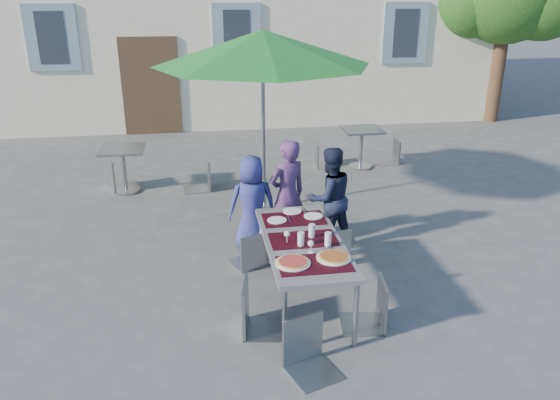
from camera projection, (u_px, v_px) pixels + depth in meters
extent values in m
plane|color=#48484A|center=(296.00, 288.00, 6.28)|extent=(90.00, 90.00, 0.00)
cube|color=#443221|center=(151.00, 87.00, 12.46)|extent=(1.30, 0.06, 2.20)
cube|color=gray|center=(52.00, 38.00, 11.76)|extent=(1.10, 0.06, 1.40)
cube|color=#262B33|center=(52.00, 38.00, 11.75)|extent=(0.60, 0.04, 1.10)
cube|color=gray|center=(237.00, 35.00, 12.34)|extent=(1.10, 0.06, 1.40)
cube|color=#262B33|center=(237.00, 35.00, 12.32)|extent=(0.60, 0.04, 1.10)
cube|color=gray|center=(405.00, 33.00, 12.92)|extent=(1.10, 0.06, 1.40)
cube|color=#262B33|center=(406.00, 33.00, 12.90)|extent=(0.60, 0.04, 1.10)
cylinder|color=#4D3421|center=(498.00, 65.00, 13.60)|extent=(0.36, 0.36, 2.80)
cube|color=#4A494E|center=(303.00, 242.00, 5.75)|extent=(0.80, 1.85, 0.05)
cylinder|color=gray|center=(285.00, 321.00, 5.04)|extent=(0.05, 0.05, 0.70)
cylinder|color=gray|center=(356.00, 315.00, 5.14)|extent=(0.05, 0.05, 0.70)
cylinder|color=gray|center=(261.00, 241.00, 6.63)|extent=(0.05, 0.05, 0.70)
cylinder|color=gray|center=(316.00, 237.00, 6.73)|extent=(0.05, 0.05, 0.70)
cube|color=black|center=(314.00, 264.00, 5.23)|extent=(0.70, 0.42, 0.01)
cube|color=black|center=(303.00, 239.00, 5.74)|extent=(0.70, 0.42, 0.01)
cube|color=black|center=(294.00, 219.00, 6.24)|extent=(0.70, 0.42, 0.01)
cylinder|color=white|center=(293.00, 263.00, 5.23)|extent=(0.35, 0.35, 0.01)
cylinder|color=tan|center=(293.00, 262.00, 5.23)|extent=(0.31, 0.31, 0.01)
cylinder|color=maroon|center=(293.00, 261.00, 5.22)|extent=(0.27, 0.27, 0.01)
cylinder|color=white|center=(334.00, 258.00, 5.34)|extent=(0.35, 0.35, 0.01)
cylinder|color=tan|center=(334.00, 256.00, 5.33)|extent=(0.31, 0.31, 0.01)
cylinder|color=maroon|center=(334.00, 256.00, 5.33)|extent=(0.27, 0.27, 0.01)
cylinder|color=silver|center=(301.00, 239.00, 5.58)|extent=(0.07, 0.07, 0.15)
cylinder|color=silver|center=(312.00, 231.00, 5.76)|extent=(0.07, 0.07, 0.15)
cylinder|color=silver|center=(328.00, 239.00, 5.57)|extent=(0.07, 0.07, 0.15)
cylinder|color=silver|center=(287.00, 243.00, 5.67)|extent=(0.06, 0.06, 0.00)
cylinder|color=silver|center=(287.00, 239.00, 5.66)|extent=(0.01, 0.01, 0.08)
sphere|color=silver|center=(287.00, 234.00, 5.63)|extent=(0.06, 0.06, 0.06)
cylinder|color=silver|center=(311.00, 252.00, 5.46)|extent=(0.06, 0.06, 0.00)
cylinder|color=silver|center=(311.00, 249.00, 5.45)|extent=(0.01, 0.01, 0.08)
sphere|color=silver|center=(311.00, 243.00, 5.43)|extent=(0.06, 0.06, 0.06)
cylinder|color=white|center=(277.00, 220.00, 6.19)|extent=(0.22, 0.22, 0.01)
cube|color=#A1A4A8|center=(289.00, 219.00, 6.21)|extent=(0.02, 0.18, 0.00)
cylinder|color=white|center=(313.00, 216.00, 6.30)|extent=(0.22, 0.22, 0.01)
cube|color=#A1A4A8|center=(325.00, 215.00, 6.32)|extent=(0.02, 0.18, 0.00)
cylinder|color=white|center=(292.00, 211.00, 6.44)|extent=(0.22, 0.22, 0.01)
cube|color=#A1A4A8|center=(304.00, 210.00, 6.46)|extent=(0.02, 0.18, 0.00)
imported|color=navy|center=(252.00, 204.00, 7.00)|extent=(0.65, 0.45, 1.27)
imported|color=#553165|center=(287.00, 195.00, 7.04)|extent=(0.63, 0.53, 1.46)
imported|color=#1A1F39|center=(329.00, 198.00, 7.08)|extent=(0.74, 0.55, 1.35)
cube|color=#939A9F|center=(247.00, 233.00, 6.69)|extent=(0.52, 0.52, 0.03)
cube|color=#939A9F|center=(254.00, 221.00, 6.46)|extent=(0.37, 0.19, 0.46)
cylinder|color=#939A9F|center=(252.00, 240.00, 6.98)|extent=(0.02, 0.02, 0.41)
cylinder|color=#939A9F|center=(229.00, 247.00, 6.81)|extent=(0.02, 0.02, 0.41)
cylinder|color=#939A9F|center=(266.00, 250.00, 6.72)|extent=(0.02, 0.02, 0.41)
cylinder|color=#939A9F|center=(242.00, 257.00, 6.55)|extent=(0.02, 0.02, 0.41)
cube|color=gray|center=(285.00, 221.00, 6.81)|extent=(0.55, 0.55, 0.03)
cube|color=gray|center=(292.00, 207.00, 6.51)|extent=(0.46, 0.13, 0.56)
cylinder|color=gray|center=(294.00, 231.00, 7.14)|extent=(0.02, 0.02, 0.49)
cylinder|color=gray|center=(265.00, 236.00, 7.01)|extent=(0.02, 0.02, 0.49)
cylinder|color=gray|center=(306.00, 244.00, 6.79)|extent=(0.02, 0.02, 0.49)
cylinder|color=gray|center=(276.00, 249.00, 6.66)|extent=(0.02, 0.02, 0.49)
cube|color=#93999E|center=(331.00, 228.00, 6.77)|extent=(0.41, 0.41, 0.03)
cube|color=#93999E|center=(336.00, 216.00, 6.50)|extent=(0.41, 0.03, 0.49)
cylinder|color=#93999E|center=(341.00, 237.00, 7.04)|extent=(0.02, 0.02, 0.43)
cylinder|color=#93999E|center=(314.00, 239.00, 6.99)|extent=(0.02, 0.02, 0.43)
cylinder|color=#93999E|center=(348.00, 250.00, 6.71)|extent=(0.02, 0.02, 0.43)
cylinder|color=#93999E|center=(320.00, 252.00, 6.66)|extent=(0.02, 0.02, 0.43)
cube|color=gray|center=(266.00, 289.00, 5.34)|extent=(0.51, 0.51, 0.03)
cube|color=gray|center=(244.00, 265.00, 5.24)|extent=(0.11, 0.44, 0.52)
cylinder|color=gray|center=(285.00, 321.00, 5.24)|extent=(0.02, 0.02, 0.46)
cylinder|color=gray|center=(286.00, 300.00, 5.60)|extent=(0.02, 0.02, 0.46)
cylinder|color=gray|center=(246.00, 321.00, 5.25)|extent=(0.02, 0.02, 0.46)
cylinder|color=gray|center=(249.00, 300.00, 5.60)|extent=(0.02, 0.02, 0.46)
cube|color=gray|center=(363.00, 287.00, 5.43)|extent=(0.47, 0.47, 0.03)
cube|color=gray|center=(385.00, 264.00, 5.34)|extent=(0.09, 0.42, 0.50)
cylinder|color=gray|center=(342.00, 297.00, 5.68)|extent=(0.02, 0.02, 0.44)
cylinder|color=gray|center=(347.00, 316.00, 5.34)|extent=(0.02, 0.02, 0.44)
cylinder|color=gray|center=(377.00, 297.00, 5.68)|extent=(0.02, 0.02, 0.44)
cylinder|color=gray|center=(383.00, 316.00, 5.35)|extent=(0.02, 0.02, 0.44)
cube|color=gray|center=(315.00, 332.00, 4.73)|extent=(0.52, 0.52, 0.03)
cube|color=gray|center=(303.00, 297.00, 4.80)|extent=(0.40, 0.16, 0.49)
cylinder|color=gray|center=(307.00, 371.00, 4.59)|extent=(0.02, 0.02, 0.43)
cylinder|color=gray|center=(342.00, 359.00, 4.75)|extent=(0.02, 0.02, 0.43)
cylinder|color=gray|center=(287.00, 348.00, 4.88)|extent=(0.02, 0.02, 0.43)
cylinder|color=gray|center=(320.00, 337.00, 5.03)|extent=(0.02, 0.02, 0.43)
cylinder|color=#A1A4A8|center=(264.00, 204.00, 8.53)|extent=(0.50, 0.50, 0.11)
cylinder|color=gray|center=(263.00, 130.00, 8.09)|extent=(0.06, 0.06, 2.49)
cone|color=#1A7626|center=(263.00, 47.00, 7.66)|extent=(3.15, 3.15, 0.49)
cylinder|color=#A1A4A8|center=(127.00, 190.00, 9.21)|extent=(0.44, 0.44, 0.04)
cylinder|color=gray|center=(125.00, 172.00, 9.09)|extent=(0.06, 0.06, 0.71)
cube|color=gray|center=(122.00, 149.00, 8.95)|extent=(0.71, 0.71, 0.04)
cube|color=gray|center=(122.00, 161.00, 9.24)|extent=(0.58, 0.58, 0.03)
cube|color=gray|center=(108.00, 147.00, 9.04)|extent=(0.19, 0.43, 0.53)
cylinder|color=gray|center=(138.00, 176.00, 9.26)|extent=(0.02, 0.02, 0.47)
cylinder|color=gray|center=(132.00, 170.00, 9.57)|extent=(0.02, 0.02, 0.47)
cylinder|color=gray|center=(115.00, 180.00, 9.08)|extent=(0.02, 0.02, 0.47)
cylinder|color=gray|center=(110.00, 173.00, 9.39)|extent=(0.02, 0.02, 0.47)
cube|color=gray|center=(195.00, 163.00, 9.15)|extent=(0.47, 0.47, 0.03)
cube|color=gray|center=(207.00, 147.00, 9.10)|extent=(0.07, 0.44, 0.52)
cylinder|color=gray|center=(184.00, 174.00, 9.37)|extent=(0.02, 0.02, 0.46)
cylinder|color=gray|center=(186.00, 181.00, 9.03)|extent=(0.02, 0.02, 0.46)
cylinder|color=gray|center=(206.00, 172.00, 9.45)|extent=(0.02, 0.02, 0.46)
cylinder|color=gray|center=(208.00, 179.00, 9.11)|extent=(0.02, 0.02, 0.46)
cylinder|color=#A1A4A8|center=(360.00, 166.00, 10.44)|extent=(0.44, 0.44, 0.04)
cylinder|color=gray|center=(361.00, 150.00, 10.32)|extent=(0.06, 0.06, 0.71)
cube|color=gray|center=(362.00, 130.00, 10.17)|extent=(0.71, 0.71, 0.04)
cube|color=gray|center=(327.00, 146.00, 10.37)|extent=(0.41, 0.41, 0.03)
cube|color=gray|center=(318.00, 134.00, 10.27)|extent=(0.06, 0.38, 0.46)
cylinder|color=gray|center=(336.00, 159.00, 10.30)|extent=(0.02, 0.02, 0.40)
cylinder|color=gray|center=(333.00, 154.00, 10.61)|extent=(0.02, 0.02, 0.40)
cylinder|color=gray|center=(319.00, 159.00, 10.28)|extent=(0.02, 0.02, 0.40)
cylinder|color=gray|center=(317.00, 154.00, 10.58)|extent=(0.02, 0.02, 0.40)
cube|color=gray|center=(388.00, 143.00, 10.56)|extent=(0.39, 0.39, 0.03)
cube|color=gray|center=(398.00, 131.00, 10.50)|extent=(0.03, 0.38, 0.46)
cylinder|color=gray|center=(377.00, 151.00, 10.76)|extent=(0.02, 0.02, 0.40)
cylinder|color=gray|center=(382.00, 156.00, 10.46)|extent=(0.02, 0.02, 0.40)
cylinder|color=gray|center=(393.00, 150.00, 10.81)|extent=(0.02, 0.02, 0.40)
cylinder|color=gray|center=(398.00, 155.00, 10.51)|extent=(0.02, 0.02, 0.40)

